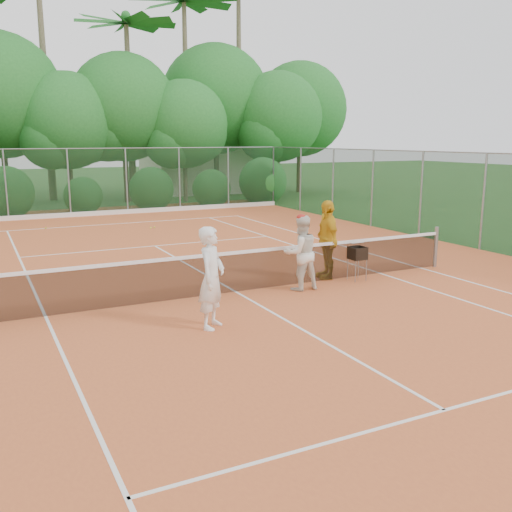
{
  "coord_description": "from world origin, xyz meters",
  "views": [
    {
      "loc": [
        -5.2,
        -11.37,
        3.45
      ],
      "look_at": [
        -0.11,
        -1.2,
        1.1
      ],
      "focal_mm": 40.0,
      "sensor_mm": 36.0,
      "label": 1
    }
  ],
  "objects_px": {
    "player_center_grp": "(301,253)",
    "ball_hopper": "(357,254)",
    "player_white": "(212,278)",
    "player_yellow": "(327,240)"
  },
  "relations": [
    {
      "from": "player_center_grp",
      "to": "ball_hopper",
      "type": "distance_m",
      "value": 1.73
    },
    {
      "from": "player_white",
      "to": "player_yellow",
      "type": "xyz_separation_m",
      "value": [
        4.0,
        2.27,
        0.03
      ]
    },
    {
      "from": "player_center_grp",
      "to": "player_yellow",
      "type": "bearing_deg",
      "value": 30.19
    },
    {
      "from": "ball_hopper",
      "to": "player_center_grp",
      "type": "bearing_deg",
      "value": -174.57
    },
    {
      "from": "player_center_grp",
      "to": "ball_hopper",
      "type": "height_order",
      "value": "player_center_grp"
    },
    {
      "from": "player_white",
      "to": "player_yellow",
      "type": "distance_m",
      "value": 4.6
    },
    {
      "from": "player_white",
      "to": "player_yellow",
      "type": "height_order",
      "value": "player_yellow"
    },
    {
      "from": "player_white",
      "to": "player_center_grp",
      "type": "xyz_separation_m",
      "value": [
        2.85,
        1.6,
        -0.07
      ]
    },
    {
      "from": "player_white",
      "to": "player_center_grp",
      "type": "height_order",
      "value": "player_white"
    },
    {
      "from": "player_center_grp",
      "to": "ball_hopper",
      "type": "relative_size",
      "value": 2.11
    }
  ]
}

